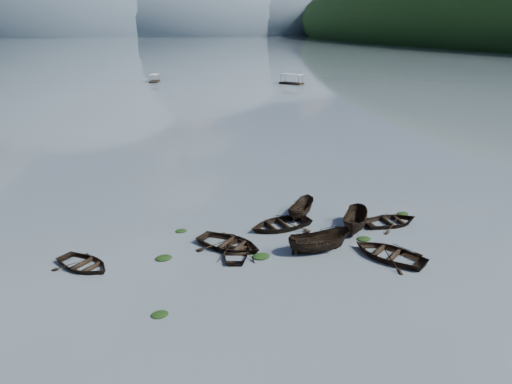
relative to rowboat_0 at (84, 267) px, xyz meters
name	(u,v)px	position (x,y,z in m)	size (l,w,h in m)	color
ground_plane	(319,290)	(13.30, -7.14, 0.00)	(2400.00, 2400.00, 0.00)	slate
haze_mtn_b	(70,35)	(-46.70, 892.86, 0.00)	(520.00, 520.00, 340.00)	#475666
haze_mtn_c	(182,34)	(153.30, 892.86, 0.00)	(520.00, 520.00, 260.00)	#475666
haze_mtn_d	(271,34)	(333.30, 892.86, 0.00)	(520.00, 520.00, 220.00)	#475666
rowboat_0	(84,267)	(0.00, 0.00, 0.00)	(2.95, 4.13, 0.86)	black
rowboat_1	(237,254)	(9.94, -1.27, 0.00)	(2.71, 3.80, 0.79)	black
rowboat_2	(318,251)	(15.40, -2.66, 0.00)	(1.70, 4.53, 1.75)	black
rowboat_3	(389,258)	(19.51, -4.96, 0.00)	(3.54, 4.95, 1.03)	black
rowboat_4	(391,224)	(22.82, -0.27, 0.00)	(3.22, 4.50, 0.93)	black
rowboat_5	(355,230)	(19.58, -0.33, 0.00)	(1.71, 4.56, 1.76)	black
rowboat_6	(229,248)	(9.66, -0.21, 0.00)	(3.50, 4.91, 1.02)	black
rowboat_7	(280,228)	(14.28, 1.81, 0.00)	(3.56, 4.99, 1.03)	black
rowboat_8	(300,216)	(16.68, 3.45, 0.00)	(1.46, 3.87, 1.50)	black
weed_clump_0	(160,315)	(4.05, -6.78, 0.00)	(0.95, 0.77, 0.21)	black
weed_clump_1	(300,249)	(14.27, -2.00, 0.00)	(0.88, 0.71, 0.19)	black
weed_clump_2	(261,257)	(11.35, -2.26, 0.00)	(1.22, 0.97, 0.26)	black
weed_clump_3	(337,232)	(18.06, -0.26, 0.00)	(0.85, 0.71, 0.19)	black
weed_clump_4	(364,239)	(19.35, -2.01, 0.00)	(1.06, 0.84, 0.22)	black
weed_clump_5	(164,259)	(5.06, -0.43, 0.00)	(1.13, 0.91, 0.24)	black
weed_clump_6	(181,231)	(6.87, 3.53, 0.00)	(0.90, 0.75, 0.19)	black
weed_clump_7	(403,214)	(24.91, 1.19, 0.00)	(0.98, 0.79, 0.21)	black
pontoon_centre	(155,82)	(15.82, 103.84, 0.00)	(2.15, 5.17, 1.98)	black
pontoon_right	(292,84)	(50.39, 87.90, 0.00)	(2.67, 6.42, 2.46)	black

